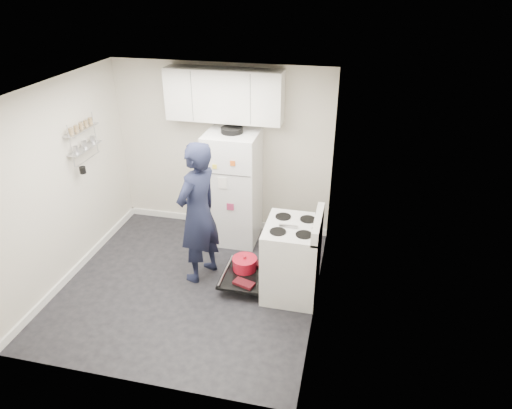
% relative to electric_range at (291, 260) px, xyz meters
% --- Properties ---
extents(room, '(3.21, 3.21, 2.51)m').
position_rel_electric_range_xyz_m(room, '(-1.29, -0.12, 0.74)').
color(room, black).
rests_on(room, ground).
extents(electric_range, '(0.66, 0.76, 1.10)m').
position_rel_electric_range_xyz_m(electric_range, '(0.00, 0.00, 0.00)').
color(electric_range, silver).
rests_on(electric_range, ground).
extents(open_oven_door, '(0.55, 0.70, 0.24)m').
position_rel_electric_range_xyz_m(open_oven_door, '(-0.60, 0.05, -0.27)').
color(open_oven_door, black).
rests_on(open_oven_door, ground).
extents(refrigerator, '(0.72, 0.74, 1.71)m').
position_rel_electric_range_xyz_m(refrigerator, '(-1.02, 1.10, 0.36)').
color(refrigerator, white).
rests_on(refrigerator, ground).
extents(upper_cabinets, '(1.60, 0.33, 0.70)m').
position_rel_electric_range_xyz_m(upper_cabinets, '(-1.16, 1.28, 1.63)').
color(upper_cabinets, silver).
rests_on(upper_cabinets, room).
extents(wall_shelf_rack, '(0.14, 0.60, 0.61)m').
position_rel_electric_range_xyz_m(wall_shelf_rack, '(-2.78, 0.34, 1.21)').
color(wall_shelf_rack, '#B2B2B7').
rests_on(wall_shelf_rack, room).
extents(person, '(0.66, 0.79, 1.86)m').
position_rel_electric_range_xyz_m(person, '(-1.19, 0.08, 0.46)').
color(person, '#161A31').
rests_on(person, ground).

